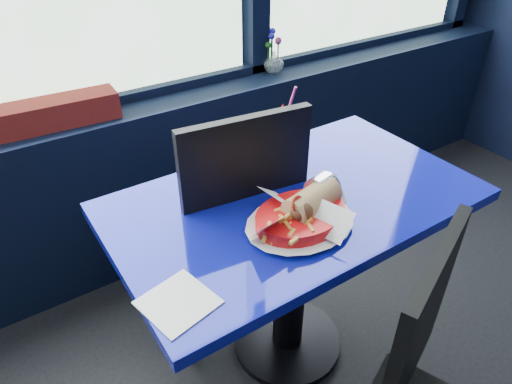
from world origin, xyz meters
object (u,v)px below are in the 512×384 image
(near_table, at_px, (293,239))
(ketchup_bottle, at_px, (282,136))
(chair_near_back, at_px, (224,215))
(flower_vase, at_px, (274,60))
(food_basket, at_px, (302,215))
(soda_cup, at_px, (282,150))
(planter_box, at_px, (49,114))

(near_table, distance_m, ketchup_bottle, 0.37)
(chair_near_back, relative_size, flower_vase, 4.77)
(food_basket, relative_size, ketchup_bottle, 1.55)
(flower_vase, bearing_deg, soda_cup, -123.37)
(near_table, distance_m, chair_near_back, 0.27)
(chair_near_back, relative_size, food_basket, 2.99)
(chair_near_back, height_order, food_basket, chair_near_back)
(flower_vase, height_order, soda_cup, soda_cup)
(flower_vase, relative_size, food_basket, 0.63)
(planter_box, relative_size, flower_vase, 2.44)
(planter_box, bearing_deg, food_basket, -61.57)
(planter_box, relative_size, ketchup_bottle, 2.37)
(food_basket, bearing_deg, ketchup_bottle, 75.20)
(near_table, bearing_deg, planter_box, 122.54)
(near_table, bearing_deg, food_basket, -120.94)
(planter_box, distance_m, ketchup_bottle, 0.92)
(planter_box, xyz_separation_m, food_basket, (0.47, -0.99, -0.06))
(chair_near_back, distance_m, ketchup_bottle, 0.36)
(chair_near_back, distance_m, food_basket, 0.41)
(near_table, height_order, soda_cup, soda_cup)
(planter_box, height_order, ketchup_bottle, ketchup_bottle)
(flower_vase, bearing_deg, chair_near_back, -136.07)
(ketchup_bottle, bearing_deg, near_table, -115.04)
(flower_vase, xyz_separation_m, ketchup_bottle, (-0.43, -0.66, -0.02))
(near_table, height_order, flower_vase, flower_vase)
(planter_box, xyz_separation_m, soda_cup, (0.61, -0.70, -0.02))
(near_table, distance_m, planter_box, 1.06)
(near_table, bearing_deg, ketchup_bottle, 64.96)
(food_basket, xyz_separation_m, ketchup_bottle, (0.18, 0.35, 0.06))
(near_table, bearing_deg, soda_cup, 69.15)
(ketchup_bottle, xyz_separation_m, soda_cup, (-0.04, -0.06, -0.02))
(ketchup_bottle, bearing_deg, soda_cup, -125.40)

